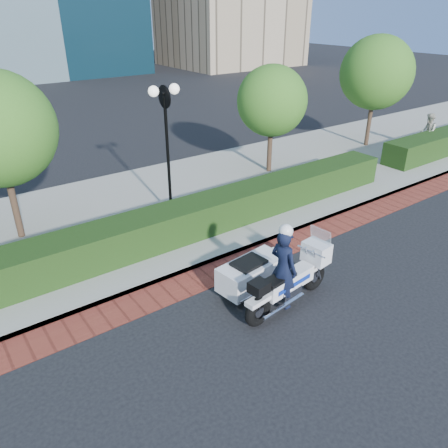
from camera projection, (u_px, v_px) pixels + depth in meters
ground at (243, 304)px, 10.53m from camera, size 120.00×120.00×0.00m
brick_strip at (209, 276)px, 11.61m from camera, size 60.00×1.00×0.01m
sidewalk at (134, 215)px, 14.83m from camera, size 60.00×8.00×0.15m
hedge_main at (168, 225)px, 12.84m from camera, size 18.00×1.20×1.00m
lamppost at (167, 131)px, 13.48m from camera, size 1.02×0.70×4.21m
tree_c at (272, 101)px, 17.27m from camera, size 2.80×2.80×4.30m
tree_d at (377, 73)px, 20.44m from camera, size 3.40×3.40×5.16m
police_motorcycle at (272, 274)px, 10.32m from camera, size 2.79×1.99×2.26m
pedestrian at (428, 132)px, 20.85m from camera, size 1.08×1.03×1.76m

